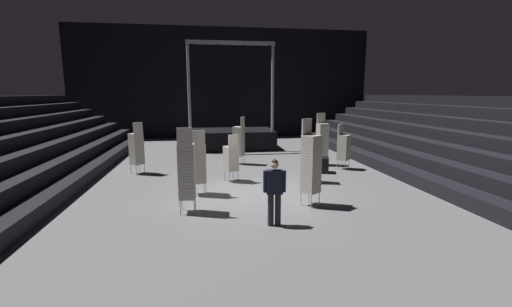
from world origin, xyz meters
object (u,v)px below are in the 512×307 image
Objects in this scene: chair_stack_mid_right at (137,148)px; chair_stack_front_right at (322,139)px; chair_stack_front_left at (311,163)px; chair_stack_rear_left at (344,147)px; stage_riser at (230,137)px; man_with_tie at (275,189)px; chair_stack_rear_right at (231,158)px; chair_stack_mid_centre at (198,163)px; chair_stack_aisle_left at (311,160)px; chair_stack_mid_left at (187,171)px; chair_stack_rear_centre at (239,141)px; equipment_road_case at (317,165)px.

chair_stack_front_right is at bearing -40.56° from chair_stack_mid_right.
chair_stack_front_left reaches higher than chair_stack_front_right.
chair_stack_front_right is 1.22× the size of chair_stack_rear_left.
stage_riser reaches higher than chair_stack_front_right.
man_with_tie is 7.27m from chair_stack_rear_left.
man_with_tie is at bearing -107.01° from chair_stack_rear_right.
chair_stack_mid_right is 1.00× the size of chair_stack_mid_centre.
chair_stack_mid_centre reaches higher than chair_stack_aisle_left.
chair_stack_rear_right is (-5.01, -1.34, -0.08)m from chair_stack_rear_left.
chair_stack_front_right and chair_stack_mid_left have the same top height.
chair_stack_mid_left is at bearing -140.49° from chair_stack_rear_right.
chair_stack_front_left is at bearing -84.58° from chair_stack_mid_right.
chair_stack_rear_right is (1.18, 1.56, -0.17)m from chair_stack_mid_centre.
chair_stack_mid_right is 0.96× the size of chair_stack_rear_centre.
chair_stack_mid_left is 3.56m from chair_stack_rear_right.
chair_stack_mid_right is 4.21m from chair_stack_mid_centre.
chair_stack_front_left is 1.20× the size of chair_stack_mid_centre.
chair_stack_front_left is 1.07× the size of chair_stack_front_right.
chair_stack_rear_left is at bearing -157.52° from chair_stack_front_left.
chair_stack_front_right is at bearing -14.85° from chair_stack_aisle_left.
chair_stack_mid_centre reaches higher than equipment_road_case.
man_with_tie is at bearing 54.95° from chair_stack_front_right.
chair_stack_aisle_left is (2.21, 3.91, -0.10)m from man_with_tie.
chair_stack_mid_centre is 2.37× the size of equipment_road_case.
equipment_road_case is (3.70, 0.92, -0.58)m from chair_stack_rear_right.
chair_stack_front_left reaches higher than chair_stack_mid_left.
chair_stack_front_left is 3.80m from chair_stack_rear_right.
chair_stack_front_right is (3.79, -5.53, 0.54)m from stage_riser.
chair_stack_mid_centre is 1.19× the size of chair_stack_rear_right.
stage_riser is 4.77m from chair_stack_rear_centre.
man_with_tie is (0.13, -12.34, 0.30)m from stage_riser.
chair_stack_rear_centre is 3.85m from equipment_road_case.
equipment_road_case is at bearing -15.49° from chair_stack_aisle_left.
stage_riser is 3.54× the size of chair_stack_aisle_left.
chair_stack_aisle_left is (2.33, -8.42, 0.20)m from stage_riser.
chair_stack_mid_left is (-3.55, -0.06, -0.08)m from chair_stack_front_left.
chair_stack_rear_right is at bearing 43.25° from chair_stack_mid_centre.
chair_stack_front_right reaches higher than equipment_road_case.
chair_stack_mid_centre is at bearing -60.72° from chair_stack_front_left.
stage_riser reaches higher than chair_stack_rear_left.
stage_riser is 6.73× the size of equipment_road_case.
chair_stack_aisle_left is at bearing 1.82° from chair_stack_rear_left.
chair_stack_mid_centre is at bearing -173.53° from chair_stack_rear_centre.
chair_stack_mid_right is 4.14m from chair_stack_rear_right.
chair_stack_front_right reaches higher than chair_stack_rear_left.
chair_stack_rear_right is at bearing -26.21° from chair_stack_rear_left.
man_with_tie is at bearing -27.49° from chair_stack_mid_left.
chair_stack_rear_centre is 4.35m from chair_stack_aisle_left.
chair_stack_rear_left is at bearing -10.97° from chair_stack_rear_right.
chair_stack_rear_left is at bearing -47.01° from chair_stack_mid_right.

